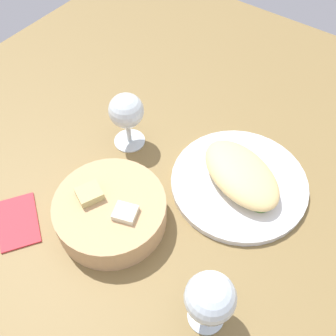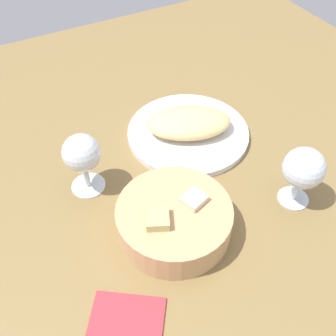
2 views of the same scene
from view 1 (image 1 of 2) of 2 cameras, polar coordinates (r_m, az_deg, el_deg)
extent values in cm
cube|color=olive|center=(75.08, 2.72, -6.54)|extent=(140.00, 140.00, 2.00)
cylinder|color=white|center=(77.97, 10.24, -2.14)|extent=(26.51, 26.51, 1.40)
ellipsoid|color=#EDCB81|center=(75.63, 10.55, -0.85)|extent=(20.96, 17.02, 4.48)
cone|color=#418034|center=(74.58, 13.22, -4.66)|extent=(4.23, 4.23, 1.63)
cylinder|color=tan|center=(71.30, -8.27, -6.29)|extent=(19.89, 19.89, 5.84)
cube|color=tan|center=(70.52, -11.16, -4.26)|extent=(5.14, 5.35, 4.16)
cube|color=beige|center=(67.96, -6.11, -7.03)|extent=(4.74, 4.51, 3.83)
cylinder|color=silver|center=(84.56, -5.58, 4.02)|extent=(6.59, 6.59, 0.60)
cylinder|color=silver|center=(82.52, -5.73, 5.29)|extent=(1.00, 1.00, 4.93)
sphere|color=silver|center=(78.24, -6.08, 8.27)|extent=(7.07, 7.07, 7.07)
cylinder|color=silver|center=(66.14, 5.50, -20.52)|extent=(5.82, 5.82, 0.60)
cylinder|color=silver|center=(63.90, 5.67, -19.90)|extent=(1.00, 1.00, 4.12)
sphere|color=silver|center=(58.38, 6.15, -18.16)|extent=(7.56, 7.56, 7.56)
cube|color=#CD333C|center=(77.55, -20.95, -7.18)|extent=(13.03, 12.01, 0.80)
camera|label=2|loc=(0.51, -71.25, 14.36)|focal=42.32mm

